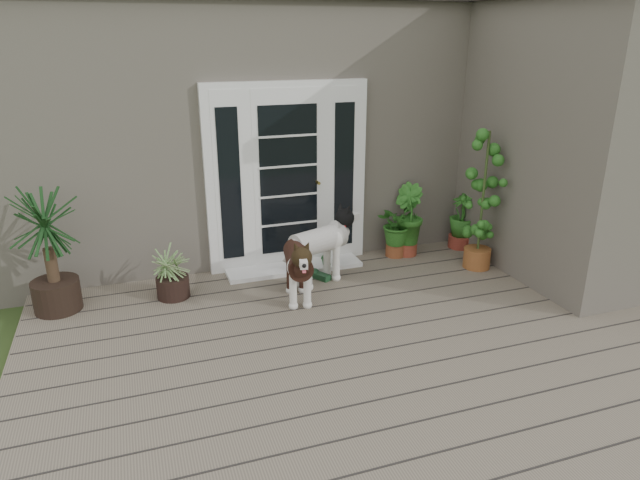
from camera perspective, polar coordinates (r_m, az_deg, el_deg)
name	(u,v)px	position (r m, az deg, el deg)	size (l,w,h in m)	color
deck	(381,356)	(5.13, 6.15, -11.56)	(6.20, 4.60, 0.12)	#6B5B4C
house_main	(262,121)	(8.48, -5.93, 11.90)	(7.40, 4.00, 3.10)	#665E54
house_wing	(578,147)	(7.07, 24.65, 8.58)	(1.60, 2.40, 3.10)	#665E54
door_unit	(288,177)	(6.55, -3.29, 6.39)	(1.90, 0.14, 2.15)	white
door_step	(294,267)	(6.69, -2.64, -2.76)	(1.60, 0.40, 0.05)	white
brindle_dog	(298,271)	(5.80, -2.23, -3.12)	(0.35, 0.81, 0.67)	#381D14
white_dog	(319,252)	(6.20, -0.15, -1.24)	(0.38, 0.88, 0.73)	white
spider_plant	(171,270)	(6.09, -14.80, -2.98)	(0.57, 0.57, 0.61)	#7D9D61
yucca	(49,252)	(6.09, -25.73, -1.06)	(0.87, 0.87, 1.26)	black
herb_a	(396,232)	(7.05, 7.70, 0.84)	(0.50, 0.50, 0.64)	#1D5A19
herb_b	(407,229)	(7.11, 8.82, 1.12)	(0.45, 0.45, 0.68)	#1C6320
herb_c	(461,225)	(7.51, 14.11, 1.50)	(0.39, 0.39, 0.61)	#204F16
sapling	(483,199)	(6.74, 16.15, 3.97)	(0.50, 0.50, 1.68)	#1B5418
clog_left	(320,275)	(6.42, 0.02, -3.59)	(0.13, 0.28, 0.09)	#173A1F
clog_right	(326,262)	(6.80, 0.62, -2.22)	(0.13, 0.28, 0.08)	#173A17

